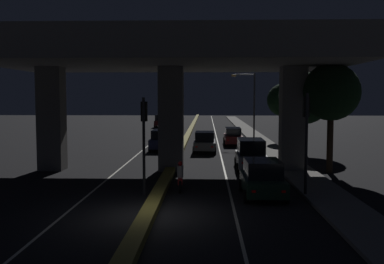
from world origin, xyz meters
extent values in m
plane|color=black|center=(0.00, 0.00, 0.00)|extent=(200.00, 200.00, 0.00)
cube|color=beige|center=(-3.47, 35.00, 0.00)|extent=(0.12, 126.00, 0.00)
cube|color=beige|center=(3.47, 35.00, 0.00)|extent=(0.12, 126.00, 0.00)
cube|color=olive|center=(0.00, 35.00, 0.16)|extent=(0.62, 126.00, 0.33)
cube|color=slate|center=(8.07, 28.00, 0.07)|extent=(2.28, 126.00, 0.15)
cube|color=#5B5956|center=(-7.82, 11.27, 3.36)|extent=(1.57, 1.36, 6.72)
cube|color=#5B5956|center=(7.82, 11.27, 3.36)|extent=(1.57, 1.36, 6.72)
cube|color=#5B5956|center=(0.00, 11.27, 3.36)|extent=(1.57, 1.36, 6.72)
cube|color=#5B5956|center=(0.00, 11.27, 7.62)|extent=(22.61, 13.22, 1.80)
cube|color=#333335|center=(0.00, 11.27, 8.97)|extent=(22.61, 0.40, 0.90)
cylinder|color=black|center=(-0.71, 3.68, 2.38)|extent=(0.14, 0.14, 4.75)
cube|color=black|center=(-0.71, 3.86, 4.08)|extent=(0.30, 0.28, 0.95)
sphere|color=red|center=(-0.71, 4.01, 4.37)|extent=(0.18, 0.18, 0.18)
sphere|color=black|center=(-0.71, 4.01, 4.08)|extent=(0.18, 0.18, 0.18)
sphere|color=black|center=(-0.71, 4.01, 3.78)|extent=(0.18, 0.18, 0.18)
cylinder|color=black|center=(7.03, 3.68, 2.48)|extent=(0.14, 0.14, 4.96)
cube|color=black|center=(7.03, 3.86, 4.29)|extent=(0.30, 0.28, 0.95)
sphere|color=red|center=(7.03, 4.01, 4.58)|extent=(0.18, 0.18, 0.18)
sphere|color=black|center=(7.03, 4.01, 4.29)|extent=(0.18, 0.18, 0.18)
sphere|color=black|center=(7.03, 4.01, 3.99)|extent=(0.18, 0.18, 0.18)
cylinder|color=#2D2D30|center=(7.41, 30.85, 3.67)|extent=(0.18, 0.18, 7.33)
cylinder|color=#2D2D30|center=(6.30, 30.85, 7.18)|extent=(2.22, 0.10, 0.10)
ellipsoid|color=#F2B759|center=(5.19, 30.85, 7.08)|extent=(0.56, 0.32, 0.24)
cube|color=black|center=(4.98, 3.63, 0.65)|extent=(1.89, 4.02, 0.68)
cube|color=black|center=(4.98, 3.63, 1.38)|extent=(1.65, 2.42, 0.79)
cylinder|color=black|center=(4.06, 4.94, 0.31)|extent=(0.21, 0.61, 0.61)
cylinder|color=black|center=(5.86, 4.96, 0.31)|extent=(0.21, 0.61, 0.61)
cylinder|color=black|center=(4.09, 2.30, 0.31)|extent=(0.21, 0.61, 0.61)
cylinder|color=black|center=(5.89, 2.32, 0.31)|extent=(0.21, 0.61, 0.61)
cube|color=red|center=(4.35, 1.62, 0.68)|extent=(0.18, 0.03, 0.11)
cube|color=red|center=(5.64, 1.63, 0.68)|extent=(0.18, 0.03, 0.11)
cube|color=gray|center=(5.24, 12.05, 0.67)|extent=(1.92, 4.23, 0.74)
cube|color=black|center=(5.25, 12.16, 1.51)|extent=(1.68, 3.05, 0.94)
cylinder|color=black|center=(4.34, 13.45, 0.30)|extent=(0.21, 0.60, 0.59)
cylinder|color=black|center=(6.18, 13.43, 0.30)|extent=(0.21, 0.60, 0.59)
cylinder|color=black|center=(4.31, 10.67, 0.30)|extent=(0.21, 0.60, 0.59)
cylinder|color=black|center=(6.15, 10.65, 0.30)|extent=(0.21, 0.60, 0.59)
cube|color=red|center=(4.56, 9.94, 0.70)|extent=(0.18, 0.03, 0.11)
cube|color=red|center=(5.88, 9.93, 0.70)|extent=(0.18, 0.03, 0.11)
cube|color=#515459|center=(2.13, 21.01, 0.67)|extent=(1.85, 4.28, 0.66)
cube|color=black|center=(2.13, 21.01, 1.40)|extent=(1.62, 2.57, 0.79)
cylinder|color=black|center=(1.26, 22.42, 0.34)|extent=(0.21, 0.69, 0.69)
cylinder|color=black|center=(3.03, 22.41, 0.34)|extent=(0.21, 0.69, 0.69)
cylinder|color=black|center=(1.23, 19.61, 0.34)|extent=(0.21, 0.69, 0.69)
cylinder|color=black|center=(3.01, 19.60, 0.34)|extent=(0.21, 0.69, 0.69)
cube|color=red|center=(1.48, 18.88, 0.71)|extent=(0.18, 0.03, 0.11)
cube|color=red|center=(2.75, 18.87, 0.71)|extent=(0.18, 0.03, 0.11)
cube|color=#591414|center=(4.92, 27.06, 0.67)|extent=(1.69, 4.61, 0.72)
cube|color=black|center=(4.92, 27.06, 1.38)|extent=(1.49, 2.77, 0.71)
cylinder|color=black|center=(4.11, 28.58, 0.31)|extent=(0.20, 0.61, 0.61)
cylinder|color=black|center=(5.75, 28.57, 0.31)|extent=(0.20, 0.61, 0.61)
cylinder|color=black|center=(4.10, 25.54, 0.31)|extent=(0.20, 0.61, 0.61)
cylinder|color=black|center=(5.73, 25.53, 0.31)|extent=(0.20, 0.61, 0.61)
cube|color=red|center=(4.33, 24.74, 0.70)|extent=(0.18, 0.03, 0.11)
cube|color=red|center=(5.50, 24.74, 0.70)|extent=(0.18, 0.03, 0.11)
cube|color=#141938|center=(-1.76, 22.53, 0.70)|extent=(1.84, 4.68, 0.78)
cube|color=black|center=(-1.76, 22.53, 1.46)|extent=(1.60, 2.81, 0.75)
cylinder|color=black|center=(-0.91, 20.98, 0.31)|extent=(0.21, 0.62, 0.61)
cylinder|color=black|center=(-2.65, 21.00, 0.31)|extent=(0.21, 0.62, 0.61)
cylinder|color=black|center=(-0.87, 24.06, 0.31)|extent=(0.21, 0.62, 0.61)
cylinder|color=black|center=(-2.62, 24.07, 0.31)|extent=(0.21, 0.62, 0.61)
cube|color=white|center=(-1.11, 24.86, 0.58)|extent=(0.18, 0.03, 0.11)
cube|color=white|center=(-2.36, 24.87, 0.58)|extent=(0.18, 0.03, 0.11)
cube|color=gold|center=(-2.11, 33.25, 0.65)|extent=(2.06, 4.86, 0.68)
cube|color=black|center=(-2.11, 33.25, 1.37)|extent=(1.75, 2.94, 0.74)
cylinder|color=black|center=(-1.13, 31.72, 0.31)|extent=(0.23, 0.63, 0.62)
cylinder|color=black|center=(-2.93, 31.64, 0.31)|extent=(0.23, 0.63, 0.62)
cylinder|color=black|center=(-1.28, 34.87, 0.31)|extent=(0.23, 0.63, 0.62)
cylinder|color=black|center=(-3.08, 34.79, 0.31)|extent=(0.23, 0.63, 0.62)
cube|color=white|center=(-1.57, 35.68, 0.55)|extent=(0.18, 0.04, 0.11)
cube|color=white|center=(-2.86, 35.63, 0.55)|extent=(0.18, 0.04, 0.11)
cube|color=#591414|center=(-1.90, 41.63, 0.66)|extent=(1.84, 4.23, 0.67)
cube|color=black|center=(-1.90, 41.63, 1.37)|extent=(1.61, 2.54, 0.74)
cylinder|color=black|center=(-1.05, 40.23, 0.33)|extent=(0.21, 0.65, 0.65)
cylinder|color=black|center=(-2.80, 40.26, 0.33)|extent=(0.21, 0.65, 0.65)
cylinder|color=black|center=(-1.01, 43.01, 0.33)|extent=(0.21, 0.65, 0.65)
cylinder|color=black|center=(-2.75, 43.03, 0.33)|extent=(0.21, 0.65, 0.65)
cube|color=white|center=(-1.25, 43.73, 0.56)|extent=(0.18, 0.03, 0.11)
cube|color=white|center=(-2.50, 43.75, 0.56)|extent=(0.18, 0.03, 0.11)
cube|color=#591414|center=(-5.09, 53.79, 0.70)|extent=(1.81, 4.67, 0.77)
cube|color=black|center=(-5.08, 53.68, 1.54)|extent=(1.57, 3.37, 0.92)
cylinder|color=black|center=(-4.22, 52.28, 0.32)|extent=(0.22, 0.65, 0.64)
cylinder|color=black|center=(-5.87, 52.24, 0.32)|extent=(0.22, 0.65, 0.64)
cylinder|color=black|center=(-4.30, 55.34, 0.32)|extent=(0.22, 0.65, 0.64)
cylinder|color=black|center=(-5.95, 55.30, 0.32)|extent=(0.22, 0.65, 0.64)
cube|color=white|center=(-4.55, 56.13, 0.59)|extent=(0.18, 0.03, 0.11)
cube|color=white|center=(-5.74, 56.10, 0.59)|extent=(0.18, 0.03, 0.11)
cylinder|color=black|center=(0.94, 5.59, 0.31)|extent=(0.10, 0.62, 0.62)
cylinder|color=black|center=(0.99, 4.31, 0.31)|extent=(0.12, 0.62, 0.62)
cube|color=maroon|center=(0.96, 4.95, 0.53)|extent=(0.28, 0.98, 0.32)
cylinder|color=beige|center=(0.96, 4.95, 0.98)|extent=(0.33, 0.33, 0.59)
sphere|color=#B21919|center=(0.96, 4.95, 1.40)|extent=(0.24, 0.24, 0.24)
cube|color=red|center=(0.99, 4.26, 0.53)|extent=(0.08, 0.03, 0.08)
cylinder|color=#2D261E|center=(7.84, 11.69, 0.58)|extent=(0.32, 0.32, 0.86)
cylinder|color=#26593F|center=(7.84, 11.69, 1.36)|extent=(0.37, 0.37, 0.71)
sphere|color=tan|center=(7.84, 11.69, 1.84)|extent=(0.23, 0.23, 0.23)
cylinder|color=#38281C|center=(10.06, 10.70, 1.87)|extent=(0.40, 0.40, 3.74)
sphere|color=black|center=(10.06, 10.70, 5.08)|extent=(3.60, 3.60, 3.60)
cylinder|color=#38281C|center=(10.59, 20.70, 1.52)|extent=(0.29, 0.29, 3.03)
sphere|color=black|center=(10.59, 20.70, 4.69)|extent=(4.43, 4.43, 4.43)
cylinder|color=#38281C|center=(10.49, 30.68, 1.58)|extent=(0.35, 0.35, 3.16)
sphere|color=black|center=(10.49, 30.68, 4.47)|extent=(3.51, 3.51, 3.51)
camera|label=1|loc=(2.31, -17.63, 4.75)|focal=42.00mm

